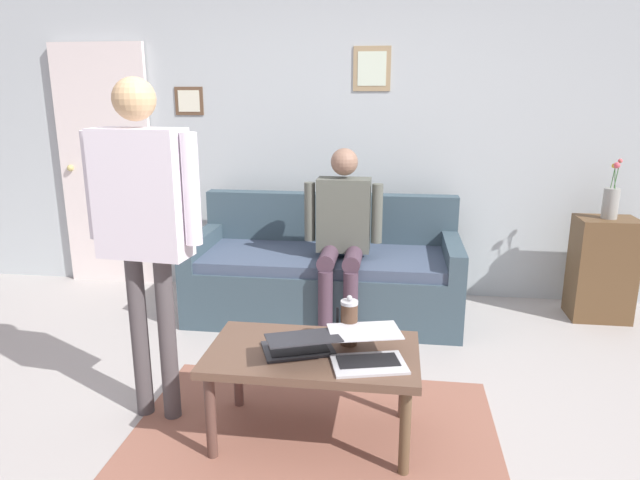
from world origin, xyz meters
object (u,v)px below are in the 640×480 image
at_px(interior_door, 107,168).
at_px(laptop_left, 300,345).
at_px(laptop_center, 367,352).
at_px(coffee_table, 313,361).
at_px(side_shelf, 602,269).
at_px(person_seated, 343,229).
at_px(person_standing, 143,210).
at_px(couch, 325,275).
at_px(flower_vase, 611,201).
at_px(french_press, 349,322).

height_order(interior_door, laptop_left, interior_door).
relative_size(interior_door, laptop_center, 5.13).
distance_m(interior_door, coffee_table, 3.05).
height_order(side_shelf, person_seated, person_seated).
xyz_separation_m(laptop_left, person_standing, (0.78, -0.13, 0.60)).
relative_size(person_standing, person_seated, 1.35).
bearing_deg(person_standing, couch, -114.26).
bearing_deg(interior_door, flower_vase, 175.49).
height_order(interior_door, flower_vase, interior_door).
distance_m(couch, person_standing, 1.86).
bearing_deg(laptop_center, couch, -76.37).
bearing_deg(laptop_left, laptop_center, 174.01).
height_order(interior_door, person_standing, interior_door).
distance_m(laptop_center, person_standing, 1.26).
bearing_deg(person_seated, coffee_table, 89.82).
bearing_deg(couch, laptop_left, 93.19).
height_order(laptop_left, laptop_center, laptop_left).
bearing_deg(person_seated, side_shelf, -167.62).
relative_size(french_press, flower_vase, 0.59).
distance_m(french_press, person_seated, 1.31).
distance_m(interior_door, laptop_left, 3.03).
bearing_deg(coffee_table, interior_door, -45.11).
height_order(coffee_table, flower_vase, flower_vase).
height_order(interior_door, coffee_table, interior_door).
bearing_deg(interior_door, side_shelf, 175.50).
distance_m(side_shelf, person_standing, 3.31).
relative_size(laptop_left, person_standing, 0.25).
bearing_deg(laptop_center, laptop_left, -5.99).
distance_m(laptop_left, french_press, 0.27).
height_order(flower_vase, person_standing, person_standing).
height_order(couch, french_press, couch).
bearing_deg(french_press, person_standing, 0.59).
distance_m(coffee_table, side_shelf, 2.62).
xyz_separation_m(coffee_table, laptop_left, (0.06, 0.05, 0.10)).
bearing_deg(french_press, flower_vase, -135.51).
bearing_deg(interior_door, french_press, 138.31).
relative_size(french_press, person_standing, 0.15).
xyz_separation_m(french_press, person_standing, (1.00, 0.01, 0.53)).
bearing_deg(interior_door, person_seated, 160.90).
xyz_separation_m(french_press, side_shelf, (-1.74, -1.71, -0.19)).
height_order(side_shelf, flower_vase, flower_vase).
bearing_deg(interior_door, couch, 165.54).
bearing_deg(french_press, person_seated, -83.00).
relative_size(interior_door, french_press, 8.13).
distance_m(interior_door, french_press, 3.08).
xyz_separation_m(interior_door, french_press, (-2.27, 2.02, -0.45)).
relative_size(couch, person_standing, 1.15).
bearing_deg(coffee_table, french_press, -150.16).
relative_size(flower_vase, person_standing, 0.25).
relative_size(laptop_left, laptop_center, 1.08).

